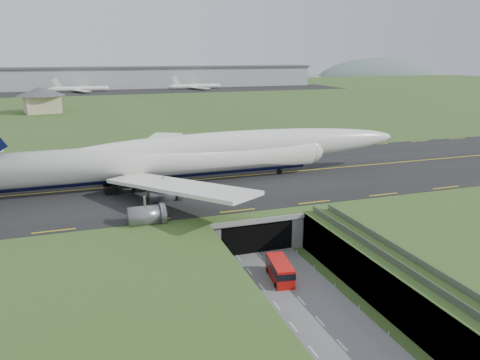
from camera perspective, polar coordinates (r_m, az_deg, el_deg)
name	(u,v)px	position (r m, az deg, el deg)	size (l,w,h in m)	color
ground	(277,275)	(69.06, 4.53, -11.51)	(900.00, 900.00, 0.00)	#355923
airfield_deck	(277,256)	(67.77, 4.58, -9.24)	(800.00, 800.00, 6.00)	gray
trench_road	(300,300)	(63.03, 7.30, -14.28)	(12.00, 75.00, 0.20)	slate
taxiway	(214,179)	(96.16, -3.14, 0.18)	(800.00, 44.00, 0.18)	black
tunnel_portal	(240,217)	(82.11, -0.02, -4.48)	(17.00, 22.30, 6.00)	gray
guideway	(437,292)	(57.80, 22.84, -12.44)	(3.00, 53.00, 7.05)	#A8A8A3
jumbo_jet	(185,157)	(92.01, -6.77, 2.84)	(95.29, 61.25, 20.26)	white
shuttle_tram	(280,270)	(67.01, 4.90, -10.92)	(3.54, 7.11, 2.80)	red
service_building	(41,98)	(221.47, -23.06, 9.24)	(24.07, 24.07, 11.05)	#C9B691
cargo_terminal	(114,78)	(357.17, -15.13, 11.96)	(320.00, 67.00, 15.60)	#B2B2B2
distant_hills	(170,88)	(495.85, -8.51, 11.00)	(700.00, 91.00, 60.00)	slate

